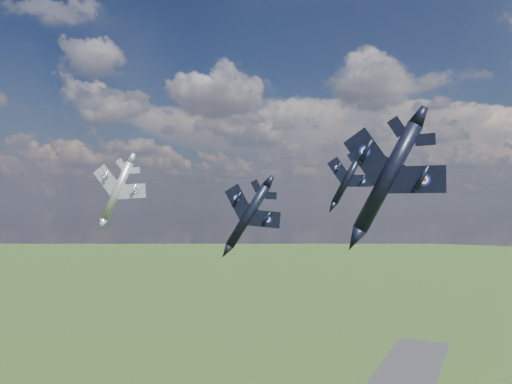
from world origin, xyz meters
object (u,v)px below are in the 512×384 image
at_px(jet_lead_navy, 248,216).
at_px(jet_right_navy, 387,178).
at_px(jet_high_navy, 347,180).
at_px(jet_left_silver, 117,191).

bearing_deg(jet_lead_navy, jet_right_navy, -53.48).
bearing_deg(jet_right_navy, jet_high_navy, 106.92).
bearing_deg(jet_lead_navy, jet_high_navy, 52.72).
bearing_deg(jet_high_navy, jet_right_navy, -85.97).
xyz_separation_m(jet_right_navy, jet_high_navy, (-15.93, 44.81, 2.14)).
relative_size(jet_lead_navy, jet_high_navy, 1.15).
xyz_separation_m(jet_right_navy, jet_left_silver, (-56.41, 30.44, 0.26)).
height_order(jet_lead_navy, jet_right_navy, jet_right_navy).
relative_size(jet_lead_navy, jet_right_navy, 1.09).
distance_m(jet_lead_navy, jet_high_navy, 22.62).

